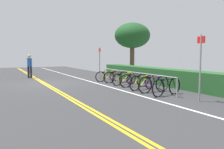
# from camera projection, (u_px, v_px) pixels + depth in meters

# --- Properties ---
(ground_plane) EXTENTS (36.61, 12.57, 0.05)m
(ground_plane) POSITION_uv_depth(u_px,v_px,m) (45.00, 84.00, 13.37)
(ground_plane) COLOR #353538
(centre_line_yellow_inner) EXTENTS (32.95, 0.10, 0.00)m
(centre_line_yellow_inner) POSITION_uv_depth(u_px,v_px,m) (43.00, 84.00, 13.33)
(centre_line_yellow_inner) COLOR gold
(centre_line_yellow_inner) RESTS_ON ground_plane
(centre_line_yellow_outer) EXTENTS (32.95, 0.10, 0.00)m
(centre_line_yellow_outer) POSITION_uv_depth(u_px,v_px,m) (46.00, 84.00, 13.40)
(centre_line_yellow_outer) COLOR gold
(centre_line_yellow_outer) RESTS_ON ground_plane
(bike_lane_stripe_white) EXTENTS (32.95, 0.12, 0.00)m
(bike_lane_stripe_white) POSITION_uv_depth(u_px,v_px,m) (89.00, 81.00, 14.61)
(bike_lane_stripe_white) COLOR white
(bike_lane_stripe_white) RESTS_ON ground_plane
(bike_rack) EXTENTS (6.68, 0.05, 0.80)m
(bike_rack) POSITION_uv_depth(u_px,v_px,m) (132.00, 75.00, 11.97)
(bike_rack) COLOR #9EA0A5
(bike_rack) RESTS_ON ground_plane
(bicycle_0) EXTENTS (0.46, 1.63, 0.69)m
(bicycle_0) POSITION_uv_depth(u_px,v_px,m) (107.00, 76.00, 14.51)
(bicycle_0) COLOR black
(bicycle_0) RESTS_ON ground_plane
(bicycle_1) EXTENTS (0.46, 1.67, 0.73)m
(bicycle_1) POSITION_uv_depth(u_px,v_px,m) (117.00, 77.00, 13.76)
(bicycle_1) COLOR black
(bicycle_1) RESTS_ON ground_plane
(bicycle_2) EXTENTS (0.46, 1.67, 0.69)m
(bicycle_2) POSITION_uv_depth(u_px,v_px,m) (124.00, 79.00, 12.83)
(bicycle_2) COLOR black
(bicycle_2) RESTS_ON ground_plane
(bicycle_3) EXTENTS (0.46, 1.67, 0.74)m
(bicycle_3) POSITION_uv_depth(u_px,v_px,m) (134.00, 80.00, 11.99)
(bicycle_3) COLOR black
(bicycle_3) RESTS_ON ground_plane
(bicycle_4) EXTENTS (0.55, 1.75, 0.75)m
(bicycle_4) POSITION_uv_depth(u_px,v_px,m) (143.00, 82.00, 11.11)
(bicycle_4) COLOR black
(bicycle_4) RESTS_ON ground_plane
(bicycle_5) EXTENTS (0.46, 1.74, 0.78)m
(bicycle_5) POSITION_uv_depth(u_px,v_px,m) (154.00, 84.00, 10.30)
(bicycle_5) COLOR black
(bicycle_5) RESTS_ON ground_plane
(bicycle_6) EXTENTS (0.51, 1.78, 0.77)m
(bicycle_6) POSITION_uv_depth(u_px,v_px,m) (167.00, 87.00, 9.51)
(bicycle_6) COLOR black
(bicycle_6) RESTS_ON ground_plane
(pedestrian) EXTENTS (0.44, 0.32, 1.69)m
(pedestrian) POSITION_uv_depth(u_px,v_px,m) (30.00, 64.00, 16.45)
(pedestrian) COLOR #1E1E2D
(pedestrian) RESTS_ON ground_plane
(sign_post_near) EXTENTS (0.36, 0.08, 2.15)m
(sign_post_near) POSITION_uv_depth(u_px,v_px,m) (100.00, 60.00, 15.49)
(sign_post_near) COLOR gray
(sign_post_near) RESTS_ON ground_plane
(sign_post_far) EXTENTS (0.36, 0.07, 2.39)m
(sign_post_far) POSITION_uv_depth(u_px,v_px,m) (200.00, 62.00, 8.16)
(sign_post_far) COLOR gray
(sign_post_far) RESTS_ON ground_plane
(hedge_backdrop) EXTENTS (15.63, 1.08, 0.90)m
(hedge_backdrop) POSITION_uv_depth(u_px,v_px,m) (183.00, 79.00, 11.60)
(hedge_backdrop) COLOR #235626
(hedge_backdrop) RESTS_ON ground_plane
(tree_near_left) EXTENTS (2.83, 2.83, 4.21)m
(tree_near_left) POSITION_uv_depth(u_px,v_px,m) (132.00, 36.00, 18.39)
(tree_near_left) COLOR brown
(tree_near_left) RESTS_ON ground_plane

